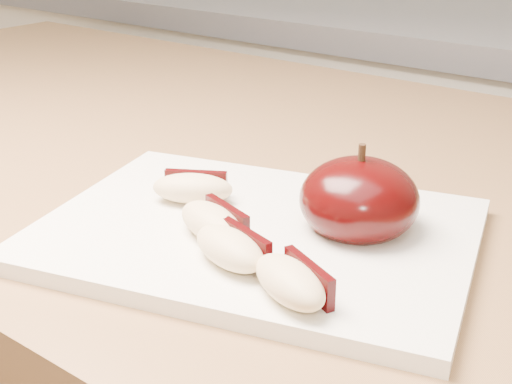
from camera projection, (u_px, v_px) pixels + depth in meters
The scene contains 6 objects.
cutting_board at pixel (256, 234), 0.48m from camera, with size 0.29×0.21×0.01m, color white.
apple_half at pixel (359, 200), 0.47m from camera, with size 0.10×0.10×0.07m.
apple_wedge_a at pixel (193, 188), 0.52m from camera, with size 0.07×0.05×0.02m.
apple_wedge_b at pixel (213, 222), 0.46m from camera, with size 0.06×0.04×0.02m.
apple_wedge_c at pixel (231, 248), 0.43m from camera, with size 0.06×0.04×0.02m.
apple_wedge_d at pixel (292, 281), 0.39m from camera, with size 0.07×0.05×0.02m.
Camera 1 is at (0.29, 0.01, 1.12)m, focal length 50.00 mm.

